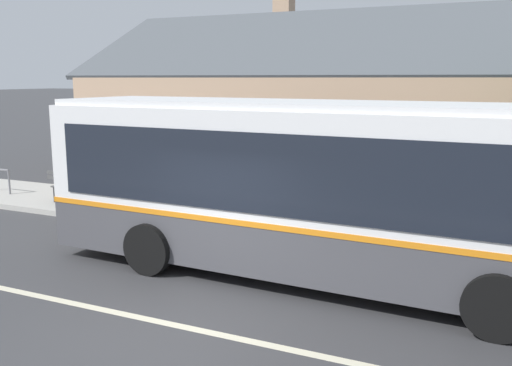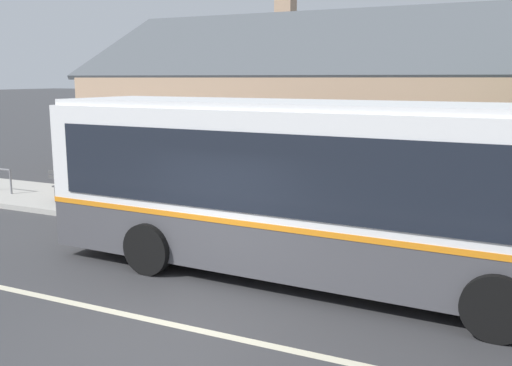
% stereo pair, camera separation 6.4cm
% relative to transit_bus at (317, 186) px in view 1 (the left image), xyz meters
% --- Properties ---
extents(ground_plane, '(300.00, 300.00, 0.00)m').
position_rel_transit_bus_xyz_m(ground_plane, '(-1.34, -2.90, -1.77)').
color(ground_plane, '#38383A').
extents(sidewalk_far, '(60.00, 3.00, 0.15)m').
position_rel_transit_bus_xyz_m(sidewalk_far, '(-1.34, 3.10, -1.69)').
color(sidewalk_far, '#ADAAA3').
rests_on(sidewalk_far, ground).
extents(lane_divider_stripe, '(60.00, 0.16, 0.01)m').
position_rel_transit_bus_xyz_m(lane_divider_stripe, '(-1.34, -2.90, -1.76)').
color(lane_divider_stripe, beige).
rests_on(lane_divider_stripe, ground).
extents(community_building, '(25.54, 10.26, 7.24)m').
position_rel_transit_bus_xyz_m(community_building, '(1.13, 11.25, 0.24)').
color(community_building, tan).
rests_on(community_building, ground).
extents(transit_bus, '(10.72, 3.03, 3.29)m').
position_rel_transit_bus_xyz_m(transit_bus, '(0.00, 0.00, 0.00)').
color(transit_bus, '#47474C').
rests_on(transit_bus, ground).
extents(bench_by_building, '(1.54, 0.51, 0.94)m').
position_rel_transit_bus_xyz_m(bench_by_building, '(-8.21, 2.59, -1.20)').
color(bench_by_building, '#4C4C4C').
rests_on(bench_by_building, sidewalk_far).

